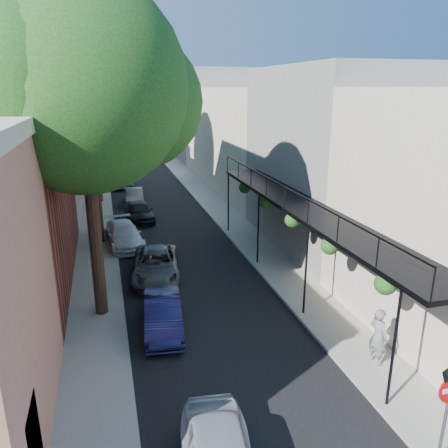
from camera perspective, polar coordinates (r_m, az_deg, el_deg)
road_surface at (r=36.02m, az=-9.82°, el=4.33°), size 6.00×64.00×0.01m
sidewalk_left at (r=35.86m, az=-16.20°, el=3.93°), size 2.00×64.00×0.12m
sidewalk_right at (r=36.59m, az=-3.57°, el=4.85°), size 2.00×64.00×0.12m
buildings_left at (r=34.40m, az=-25.89°, el=10.61°), size 10.10×59.10×12.00m
buildings_right at (r=36.75m, az=4.27°, el=11.78°), size 9.80×55.00×10.00m
oak_near at (r=15.23m, az=-16.39°, el=16.32°), size 7.48×6.80×11.42m
oak_mid at (r=23.22m, az=-16.25°, el=14.43°), size 6.60×6.00×10.20m
oak_far at (r=32.24m, az=-16.28°, el=17.22°), size 7.70×7.00×11.90m
parked_car_b at (r=15.34m, az=-7.97°, el=-11.65°), size 1.59×3.66×1.17m
parked_car_c at (r=19.35m, az=-8.83°, el=-5.28°), size 2.53×4.51×1.19m
parked_car_d at (r=23.49m, az=-12.95°, el=-1.39°), size 2.14×4.29×1.20m
parked_car_e at (r=27.76m, az=-10.96°, el=1.66°), size 1.81×3.70×1.22m
parked_car_f at (r=31.80m, az=-11.60°, el=3.53°), size 1.38×3.46×1.12m
parked_car_g at (r=38.21m, az=-13.50°, el=5.91°), size 2.43×5.06×1.39m
pedestrian at (r=13.99m, az=19.49°, el=-13.66°), size 0.54×0.71×1.77m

